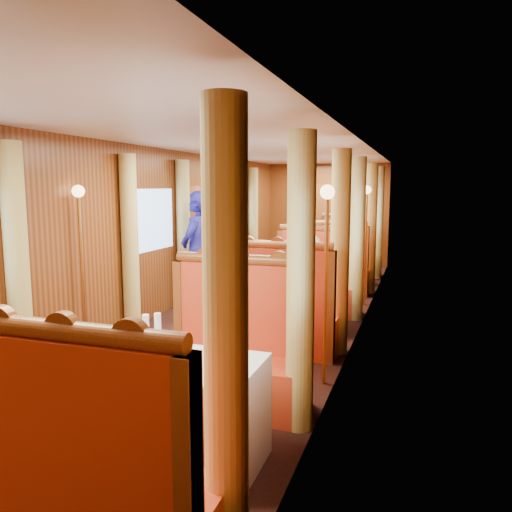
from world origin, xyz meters
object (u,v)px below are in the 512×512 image
at_px(banquette_far_aft, 348,256).
at_px(rose_vase_far, 340,237).
at_px(table_far, 341,265).
at_px(teapot_back, 176,350).
at_px(rose_vase_mid, 303,262).
at_px(steward, 197,253).
at_px(table_near, 184,413).
at_px(banquette_mid_fwd, 281,318).
at_px(banquette_near_aft, 236,359).
at_px(tea_tray, 169,363).
at_px(teapot_left, 154,354).
at_px(teapot_right, 169,358).
at_px(banquette_mid_aft, 316,285).
at_px(passenger, 313,267).
at_px(banquette_near_fwd, 93,491).
at_px(banquette_far_fwd, 332,270).
at_px(table_mid, 301,303).
at_px(fruit_plate, 219,370).

bearing_deg(banquette_far_aft, rose_vase_far, -91.92).
xyz_separation_m(table_far, teapot_back, (-0.06, -6.98, 0.44)).
height_order(rose_vase_mid, steward, steward).
xyz_separation_m(table_near, banquette_mid_fwd, (0.00, 2.49, 0.05)).
height_order(banquette_near_aft, tea_tray, banquette_near_aft).
xyz_separation_m(tea_tray, teapot_left, (-0.09, -0.04, 0.07)).
distance_m(tea_tray, teapot_left, 0.12).
bearing_deg(banquette_far_aft, teapot_right, -90.20).
height_order(banquette_mid_aft, teapot_back, banquette_mid_aft).
bearing_deg(table_near, passenger, 90.00).
relative_size(banquette_near_fwd, banquette_far_fwd, 1.00).
height_order(banquette_near_fwd, banquette_mid_fwd, same).
bearing_deg(rose_vase_far, banquette_mid_aft, -89.21).
relative_size(table_mid, teapot_left, 5.83).
xyz_separation_m(table_far, teapot_right, (-0.03, -7.14, 0.44)).
distance_m(banquette_far_aft, teapot_back, 8.00).
bearing_deg(teapot_left, table_far, 74.18).
bearing_deg(fruit_plate, rose_vase_far, 92.83).
distance_m(banquette_mid_aft, banquette_far_fwd, 1.47).
distance_m(banquette_far_fwd, rose_vase_far, 1.13).
relative_size(banquette_near_aft, table_mid, 1.28).
distance_m(table_far, fruit_plate, 7.14).
relative_size(banquette_near_aft, teapot_right, 8.50).
height_order(banquette_far_fwd, banquette_far_aft, same).
bearing_deg(teapot_right, rose_vase_far, 104.62).
distance_m(teapot_left, teapot_back, 0.16).
relative_size(fruit_plate, rose_vase_far, 0.55).
height_order(teapot_left, teapot_right, teapot_left).
height_order(teapot_back, rose_vase_far, rose_vase_far).
distance_m(banquette_near_aft, teapot_left, 1.21).
relative_size(banquette_near_aft, table_far, 1.28).
relative_size(table_mid, banquette_mid_fwd, 0.78).
distance_m(table_mid, teapot_left, 3.65).
bearing_deg(banquette_mid_aft, passenger, -90.00).
bearing_deg(teapot_back, fruit_plate, -7.92).
bearing_deg(tea_tray, fruit_plate, -7.10).
xyz_separation_m(table_mid, steward, (-1.68, 0.33, 0.56)).
relative_size(banquette_near_aft, banquette_mid_aft, 1.00).
xyz_separation_m(banquette_near_aft, rose_vase_mid, (0.02, 2.50, 0.50)).
xyz_separation_m(banquette_mid_aft, teapot_back, (-0.06, -4.49, 0.39)).
bearing_deg(table_far, fruit_plate, -87.45).
bearing_deg(teapot_right, passenger, 104.21).
distance_m(banquette_far_aft, fruit_plate, 8.15).
xyz_separation_m(banquette_far_aft, tea_tray, (-0.07, -8.09, 0.33)).
relative_size(banquette_far_aft, passenger, 1.76).
distance_m(banquette_near_fwd, banquette_mid_aft, 5.53).
distance_m(tea_tray, rose_vase_far, 7.07).
xyz_separation_m(banquette_near_aft, fruit_plate, (0.32, -1.14, 0.35)).
relative_size(tea_tray, teapot_left, 1.89).
xyz_separation_m(table_near, rose_vase_mid, (0.02, 3.52, 0.55)).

